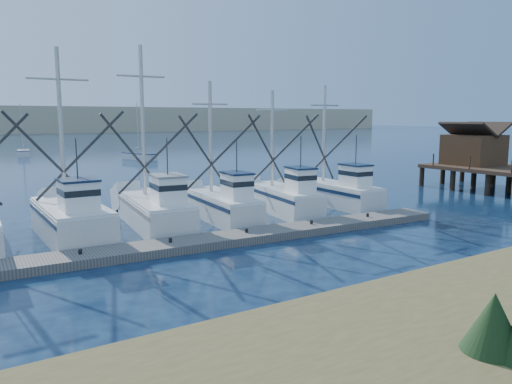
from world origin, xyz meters
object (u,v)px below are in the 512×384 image
Objects in this scene: floating_dock at (191,244)px; sailboat_near at (139,157)px; timber_pier at (512,161)px; sailboat_far at (23,153)px.

sailboat_near is at bearing 76.07° from floating_dock.
sailboat_near reaches higher than timber_pier.
floating_dock is 1.50× the size of timber_pier.
sailboat_far reaches higher than floating_dock.
sailboat_near reaches higher than floating_dock.
timber_pier reaches higher than floating_dock.
sailboat_far is (-28.03, 62.51, -2.06)m from timber_pier.
timber_pier is (29.48, 1.87, 2.37)m from floating_dock.
sailboat_near is (14.48, 48.18, 0.29)m from floating_dock.
timber_pier is at bearing -88.06° from sailboat_near.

